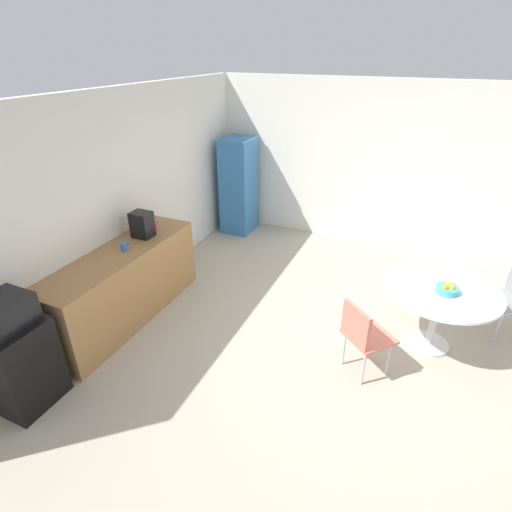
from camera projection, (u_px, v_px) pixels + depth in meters
ground_plane at (347, 354)px, 4.38m from camera, size 6.00×6.00×0.00m
wall_back at (113, 203)px, 4.84m from camera, size 6.00×0.10×2.60m
wall_side_right at (398, 169)px, 6.19m from camera, size 0.10×6.00×2.60m
counter_block at (124, 285)px, 4.78m from camera, size 2.18×0.60×0.90m
mini_fridge at (19, 364)px, 3.63m from camera, size 0.54×0.54×0.86m
microwave at (0, 314)px, 3.37m from camera, size 0.48×0.38×0.26m
locker_cabinet at (239, 186)px, 6.96m from camera, size 0.60×0.50×1.65m
round_table at (440, 298)px, 4.22m from camera, size 1.18×1.18×0.75m
chair_coral at (362, 332)px, 3.89m from camera, size 0.59×0.59×0.83m
fruit_bowl at (448, 289)px, 4.07m from camera, size 0.23×0.23×0.11m
mug_white at (124, 247)px, 4.59m from camera, size 0.13×0.08×0.09m
mug_green at (154, 225)px, 5.15m from camera, size 0.13×0.08×0.09m
coffee_maker at (142, 225)px, 4.87m from camera, size 0.20×0.24×0.32m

